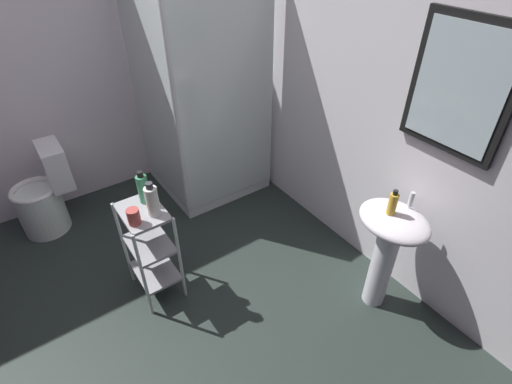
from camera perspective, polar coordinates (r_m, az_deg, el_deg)
ground_plane at (r=2.85m, az=-17.14°, el=-19.98°), size 4.20×4.20×0.02m
wall_back at (r=2.82m, az=15.45°, el=13.77°), size 4.20×0.14×2.50m
wall_left at (r=3.66m, az=-31.58°, el=14.94°), size 0.10×4.20×2.50m
shower_stall at (r=3.69m, az=-8.08°, el=6.57°), size 0.92×0.92×2.00m
pedestal_sink at (r=2.62m, az=18.98°, el=-6.79°), size 0.46×0.37×0.81m
sink_faucet at (r=2.53m, az=21.92°, el=-0.99°), size 0.03×0.03×0.10m
toilet at (r=3.71m, az=-28.72°, el=-0.71°), size 0.37×0.49×0.76m
storage_cart at (r=2.75m, az=-15.40°, el=-7.60°), size 0.38×0.28×0.74m
hand_soap_bottle at (r=2.41m, az=19.51°, el=-1.59°), size 0.05×0.05×0.17m
lotion_bottle_white at (r=2.44m, az=-15.06°, el=-1.23°), size 0.08×0.08×0.24m
body_wash_bottle_green at (r=2.56m, az=-16.32°, el=0.50°), size 0.07×0.07×0.23m
rinse_cup at (r=2.44m, az=-17.60°, el=-3.49°), size 0.08×0.08×0.10m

